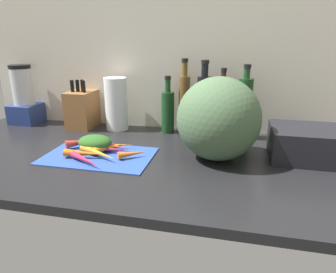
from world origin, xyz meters
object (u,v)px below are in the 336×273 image
(carrot_9, at_px, (100,145))
(bottle_3, at_px, (222,111))
(carrot_10, at_px, (85,160))
(bottle_4, at_px, (244,108))
(bottle_1, at_px, (184,102))
(carrot_1, at_px, (116,145))
(carrot_5, at_px, (80,142))
(knife_block, at_px, (82,109))
(paper_towel_roll, at_px, (116,104))
(bottle_0, at_px, (168,111))
(dish_rack, at_px, (306,144))
(cutting_board, at_px, (99,155))
(carrot_8, at_px, (132,154))
(carrot_3, at_px, (109,148))
(carrot_6, at_px, (84,153))
(bottle_2, at_px, (204,105))
(carrot_2, at_px, (94,146))
(winter_squash, at_px, (218,119))
(blender_appliance, at_px, (24,98))
(carrot_7, at_px, (110,146))
(carrot_4, at_px, (109,149))
(carrot_0, at_px, (98,153))

(carrot_9, relative_size, bottle_3, 0.39)
(carrot_10, distance_m, bottle_4, 0.69)
(carrot_10, bearing_deg, bottle_1, 59.64)
(carrot_1, distance_m, carrot_5, 0.15)
(knife_block, bearing_deg, paper_towel_roll, 0.73)
(knife_block, xyz_separation_m, bottle_1, (0.49, 0.02, 0.05))
(bottle_0, height_order, dish_rack, bottle_0)
(bottle_1, height_order, bottle_3, bottle_1)
(cutting_board, bearing_deg, carrot_8, 2.19)
(carrot_3, relative_size, carrot_6, 0.95)
(carrot_1, distance_m, carrot_6, 0.14)
(carrot_8, height_order, bottle_2, bottle_2)
(knife_block, bearing_deg, carrot_2, -55.96)
(carrot_2, relative_size, bottle_3, 0.36)
(carrot_2, xyz_separation_m, carrot_5, (-0.07, 0.02, 0.00))
(bottle_3, bearing_deg, dish_rack, -30.93)
(bottle_4, bearing_deg, bottle_3, 179.95)
(winter_squash, height_order, knife_block, winter_squash)
(knife_block, xyz_separation_m, bottle_2, (0.59, -0.03, 0.05))
(carrot_6, distance_m, carrot_9, 0.10)
(carrot_2, height_order, bottle_2, bottle_2)
(carrot_1, height_order, bottle_0, bottle_0)
(knife_block, xyz_separation_m, blender_appliance, (-0.32, 0.01, 0.04))
(blender_appliance, relative_size, bottle_2, 0.88)
(carrot_2, height_order, blender_appliance, blender_appliance)
(winter_squash, bearing_deg, carrot_5, -178.95)
(carrot_3, height_order, carrot_5, carrot_5)
(carrot_3, relative_size, carrot_7, 0.87)
(carrot_6, bearing_deg, carrot_4, 44.91)
(carrot_4, relative_size, carrot_9, 1.31)
(carrot_5, height_order, bottle_1, bottle_1)
(carrot_10, bearing_deg, bottle_3, 44.23)
(carrot_1, height_order, knife_block, knife_block)
(carrot_7, xyz_separation_m, bottle_1, (0.24, 0.30, 0.12))
(dish_rack, bearing_deg, bottle_0, 160.09)
(carrot_1, relative_size, carrot_8, 1.33)
(cutting_board, distance_m, winter_squash, 0.46)
(carrot_4, relative_size, blender_appliance, 0.52)
(carrot_3, xyz_separation_m, bottle_4, (0.50, 0.30, 0.11))
(bottle_0, bearing_deg, carrot_7, -119.86)
(carrot_2, bearing_deg, carrot_9, 32.38)
(bottle_1, bearing_deg, bottle_2, -28.39)
(carrot_3, distance_m, carrot_4, 0.01)
(cutting_board, height_order, carrot_10, carrot_10)
(carrot_1, distance_m, bottle_1, 0.38)
(carrot_0, bearing_deg, carrot_7, 82.73)
(carrot_8, bearing_deg, dish_rack, 13.22)
(bottle_1, bearing_deg, carrot_4, -124.07)
(carrot_10, distance_m, bottle_0, 0.48)
(carrot_6, height_order, bottle_2, bottle_2)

